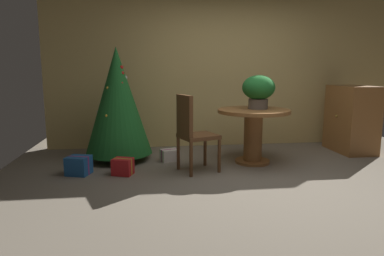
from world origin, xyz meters
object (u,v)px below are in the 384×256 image
(gift_box_cream, at_px, (170,155))
(flower_vase, at_px, (259,89))
(wooden_chair_left, at_px, (193,130))
(holiday_tree, at_px, (118,101))
(round_dining_table, at_px, (253,127))
(wooden_cabinet, at_px, (351,119))
(gift_box_red, at_px, (123,167))
(gift_box_blue, at_px, (79,165))

(gift_box_cream, bearing_deg, flower_vase, -8.88)
(wooden_chair_left, xyz_separation_m, holiday_tree, (-1.00, 0.74, 0.32))
(round_dining_table, height_order, wooden_cabinet, wooden_cabinet)
(round_dining_table, xyz_separation_m, flower_vase, (0.08, 0.05, 0.52))
(wooden_chair_left, distance_m, gift_box_cream, 0.79)
(gift_box_red, bearing_deg, holiday_tree, 97.43)
(gift_box_blue, distance_m, wooden_cabinet, 4.24)
(holiday_tree, relative_size, gift_box_blue, 4.91)
(gift_box_red, xyz_separation_m, gift_box_cream, (0.64, 0.60, -0.02))
(flower_vase, bearing_deg, wooden_cabinet, 14.19)
(gift_box_cream, bearing_deg, gift_box_blue, -156.58)
(wooden_chair_left, bearing_deg, wooden_cabinet, 16.87)
(gift_box_red, bearing_deg, wooden_cabinet, 13.12)
(flower_vase, distance_m, holiday_tree, 2.02)
(gift_box_blue, bearing_deg, gift_box_red, -8.45)
(holiday_tree, bearing_deg, flower_vase, -10.24)
(flower_vase, bearing_deg, gift_box_red, -167.86)
(gift_box_cream, height_order, wooden_cabinet, wooden_cabinet)
(gift_box_cream, bearing_deg, holiday_tree, 167.50)
(wooden_chair_left, xyz_separation_m, gift_box_blue, (-1.45, 0.06, -0.43))
(flower_vase, xyz_separation_m, wooden_cabinet, (1.71, 0.43, -0.51))
(round_dining_table, bearing_deg, gift_box_cream, 167.94)
(holiday_tree, bearing_deg, gift_box_cream, -12.50)
(gift_box_red, relative_size, gift_box_cream, 0.99)
(wooden_chair_left, height_order, gift_box_cream, wooden_chair_left)
(holiday_tree, relative_size, wooden_cabinet, 1.54)
(wooden_chair_left, relative_size, gift_box_blue, 3.01)
(flower_vase, xyz_separation_m, holiday_tree, (-1.98, 0.36, -0.17))
(gift_box_red, bearing_deg, flower_vase, 12.14)
(gift_box_red, bearing_deg, gift_box_blue, 171.55)
(wooden_cabinet, bearing_deg, flower_vase, -165.81)
(holiday_tree, bearing_deg, wooden_cabinet, 1.14)
(holiday_tree, distance_m, gift_box_cream, 1.09)
(holiday_tree, distance_m, gift_box_red, 1.09)
(flower_vase, bearing_deg, gift_box_cream, 171.12)
(gift_box_red, distance_m, gift_box_blue, 0.56)
(flower_vase, relative_size, gift_box_red, 1.62)
(gift_box_blue, bearing_deg, holiday_tree, 56.08)
(wooden_chair_left, bearing_deg, gift_box_blue, 177.51)
(holiday_tree, height_order, gift_box_blue, holiday_tree)
(round_dining_table, relative_size, wooden_cabinet, 0.95)
(round_dining_table, height_order, gift_box_red, round_dining_table)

